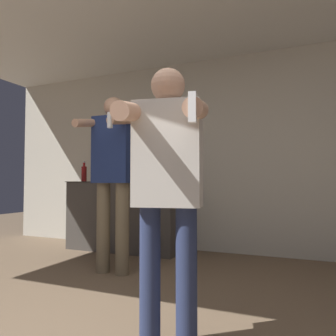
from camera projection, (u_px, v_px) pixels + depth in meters
The scene contains 9 objects.
wall_back at pixel (226, 154), 4.28m from camera, with size 7.00×0.06×2.55m.
counter at pixel (127, 215), 4.44m from camera, with size 1.57×0.65×0.92m.
bottle_amber_bourbon at pixel (133, 174), 4.35m from camera, with size 0.06×0.06×0.25m.
bottle_clear_vodka at pixel (111, 175), 4.48m from camera, with size 0.08×0.08×0.27m.
bottle_green_wine at pixel (171, 173), 4.14m from camera, with size 0.07×0.07×0.26m.
bottle_dark_rum at pixel (84, 173), 4.66m from camera, with size 0.07×0.07×0.29m.
bottle_red_label at pixel (117, 172), 4.45m from camera, with size 0.09×0.09×0.32m.
person_woman_foreground at pixel (168, 178), 1.79m from camera, with size 0.50×0.48×1.54m.
person_man_side at pixel (113, 171), 3.29m from camera, with size 0.47×0.49×1.77m.
Camera 1 is at (0.97, -1.04, 0.91)m, focal length 35.00 mm.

